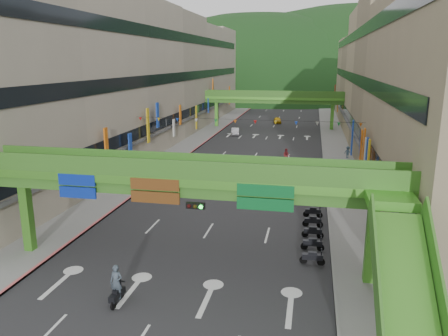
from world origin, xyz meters
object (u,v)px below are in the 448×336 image
(scooter_rider_mid, at_px, (286,157))
(pedestrian_red, at_px, (340,167))
(overpass_near, at_px, (197,191))
(car_silver, at_px, (235,131))
(car_yellow, at_px, (277,120))
(scooter_rider_near, at_px, (117,286))

(scooter_rider_mid, xyz_separation_m, pedestrian_red, (6.30, -2.92, -0.36))
(scooter_rider_mid, bearing_deg, overpass_near, -96.86)
(car_silver, distance_m, car_yellow, 17.30)
(overpass_near, distance_m, car_yellow, 67.06)
(pedestrian_red, bearing_deg, car_yellow, 72.08)
(pedestrian_red, bearing_deg, scooter_rider_mid, 122.69)
(car_silver, bearing_deg, car_yellow, 60.11)
(car_silver, bearing_deg, scooter_rider_mid, -74.00)
(scooter_rider_near, distance_m, scooter_rider_mid, 34.47)
(scooter_rider_mid, relative_size, car_silver, 0.58)
(overpass_near, relative_size, scooter_rider_mid, 13.14)
(scooter_rider_mid, relative_size, car_yellow, 0.59)
(scooter_rider_near, relative_size, scooter_rider_mid, 1.04)
(scooter_rider_mid, xyz_separation_m, car_yellow, (-4.15, 37.50, -0.49))
(overpass_near, relative_size, scooter_rider_near, 12.60)
(overpass_near, height_order, car_yellow, overpass_near)
(overpass_near, xyz_separation_m, car_silver, (-6.63, 50.68, -4.60))
(scooter_rider_near, bearing_deg, overpass_near, 53.02)
(pedestrian_red, bearing_deg, car_silver, 91.82)
(overpass_near, distance_m, scooter_rider_near, 6.87)
(overpass_near, bearing_deg, pedestrian_red, 69.63)
(overpass_near, relative_size, car_yellow, 7.71)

